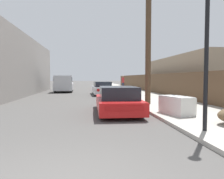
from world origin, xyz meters
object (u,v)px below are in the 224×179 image
object	(u,v)px
parked_sports_car_red	(118,101)
utility_pole	(148,32)
street_lamp	(207,44)
discarded_fridge	(176,105)
pedestrian	(123,82)
car_parked_mid	(102,88)
pickup_truck	(64,84)

from	to	relation	value
parked_sports_car_red	utility_pole	distance (m)	4.74
parked_sports_car_red	utility_pole	world-z (taller)	utility_pole
parked_sports_car_red	street_lamp	world-z (taller)	street_lamp
utility_pole	street_lamp	size ratio (longest dim) A/B	1.92
discarded_fridge	parked_sports_car_red	size ratio (longest dim) A/B	0.37
utility_pole	street_lamp	world-z (taller)	utility_pole
discarded_fridge	utility_pole	world-z (taller)	utility_pole
discarded_fridge	pedestrian	xyz separation A→B (m)	(1.06, 19.82, 0.55)
car_parked_mid	pedestrian	size ratio (longest dim) A/B	2.58
pedestrian	pickup_truck	bearing A→B (deg)	-157.95
parked_sports_car_red	pickup_truck	xyz separation A→B (m)	(-4.03, 15.52, 0.36)
pickup_truck	street_lamp	distance (m)	20.61
parked_sports_car_red	pickup_truck	bearing A→B (deg)	105.74
parked_sports_car_red	street_lamp	bearing A→B (deg)	-63.83
pickup_truck	pedestrian	bearing A→B (deg)	-160.18
car_parked_mid	utility_pole	xyz separation A→B (m)	(2.02, -8.68, 3.63)
street_lamp	pedestrian	distance (m)	22.74
parked_sports_car_red	car_parked_mid	size ratio (longest dim) A/B	1.00
pickup_truck	street_lamp	world-z (taller)	street_lamp
car_parked_mid	parked_sports_car_red	bearing A→B (deg)	-92.03
car_parked_mid	pickup_truck	distance (m)	6.20
utility_pole	pedestrian	world-z (taller)	utility_pole
utility_pole	discarded_fridge	bearing A→B (deg)	-86.42
parked_sports_car_red	street_lamp	size ratio (longest dim) A/B	1.10
street_lamp	utility_pole	bearing A→B (deg)	88.85
pedestrian	discarded_fridge	bearing A→B (deg)	-93.06
car_parked_mid	pedestrian	distance (m)	8.33
street_lamp	parked_sports_car_red	bearing A→B (deg)	115.01
street_lamp	pickup_truck	bearing A→B (deg)	106.88
pickup_truck	parked_sports_car_red	bearing A→B (deg)	102.34
car_parked_mid	pickup_truck	world-z (taller)	pickup_truck
discarded_fridge	pedestrian	bearing A→B (deg)	73.81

